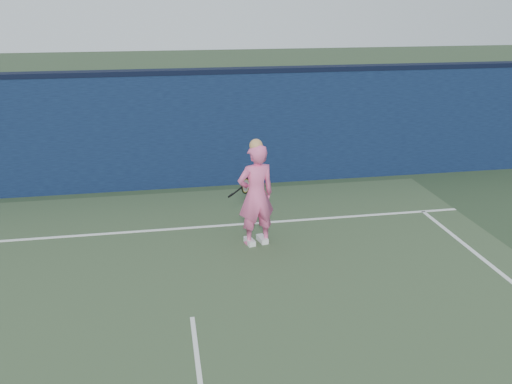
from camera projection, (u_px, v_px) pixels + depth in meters
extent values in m
plane|color=#2B3B24|center=(198.00, 365.00, 6.32)|extent=(80.00, 80.00, 0.00)
cube|color=black|center=(173.00, 132.00, 11.91)|extent=(24.00, 0.40, 2.50)
cube|color=black|center=(170.00, 72.00, 11.47)|extent=(24.00, 0.42, 0.10)
imported|color=pink|center=(256.00, 195.00, 9.15)|extent=(0.73, 0.56, 1.79)
sphere|color=tan|center=(256.00, 146.00, 8.85)|extent=(0.22, 0.22, 0.22)
cube|color=white|center=(262.00, 239.00, 9.48)|extent=(0.18, 0.30, 0.10)
cube|color=white|center=(250.00, 242.00, 9.39)|extent=(0.18, 0.30, 0.10)
torus|color=black|center=(246.00, 186.00, 9.59)|extent=(0.22, 0.26, 0.30)
torus|color=gold|center=(246.00, 186.00, 9.59)|extent=(0.18, 0.21, 0.24)
cylinder|color=beige|center=(246.00, 186.00, 9.59)|extent=(0.17, 0.20, 0.24)
cylinder|color=black|center=(236.00, 192.00, 9.47)|extent=(0.22, 0.20, 0.10)
cylinder|color=black|center=(231.00, 195.00, 9.41)|extent=(0.11, 0.11, 0.06)
cube|color=white|center=(181.00, 228.00, 10.02)|extent=(11.00, 0.08, 0.01)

